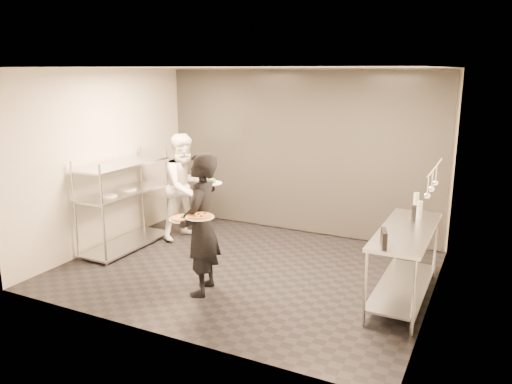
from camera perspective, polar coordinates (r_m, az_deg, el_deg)
The scene contains 13 objects.
room_shell at distance 7.83m, azimuth 2.72°, elevation 3.70°, with size 5.00×4.00×2.80m.
pass_rack at distance 8.13m, azimuth -14.82°, elevation -0.93°, with size 0.60×1.60×1.50m.
prep_counter at distance 6.34m, azimuth 16.65°, elevation -6.62°, with size 0.60×1.80×0.92m.
utensil_rail at distance 6.05m, azimuth 19.55°, elevation 1.31°, with size 0.07×1.20×0.31m.
waiter at distance 6.24m, azimuth -6.27°, elevation -3.73°, with size 0.66×0.43×1.80m, color black.
chef at distance 8.37m, azimuth -8.10°, elevation 0.61°, with size 0.86×0.67×1.76m, color white.
pizza_plate_near at distance 6.13m, azimuth -8.38°, elevation -3.00°, with size 0.33×0.33×0.05m.
pizza_plate_far at distance 5.93m, azimuth -6.44°, elevation -2.76°, with size 0.34×0.34×0.05m.
salad_plate at distance 6.41m, azimuth -5.17°, elevation 1.18°, with size 0.28×0.28×0.07m.
pos_monitor at distance 5.56m, azimuth 14.39°, elevation -5.13°, with size 0.05×0.25×0.18m, color black.
bottle_green at distance 6.97m, azimuth 17.82°, elevation -1.14°, with size 0.08×0.08×0.27m, color gray.
bottle_clear at distance 6.70m, azimuth 18.17°, elevation -1.94°, with size 0.07×0.07×0.23m, color gray.
bottle_dark at distance 6.56m, azimuth 17.59°, elevation -2.34°, with size 0.06×0.06×0.21m, color black.
Camera 1 is at (3.08, -5.89, 2.78)m, focal length 35.00 mm.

